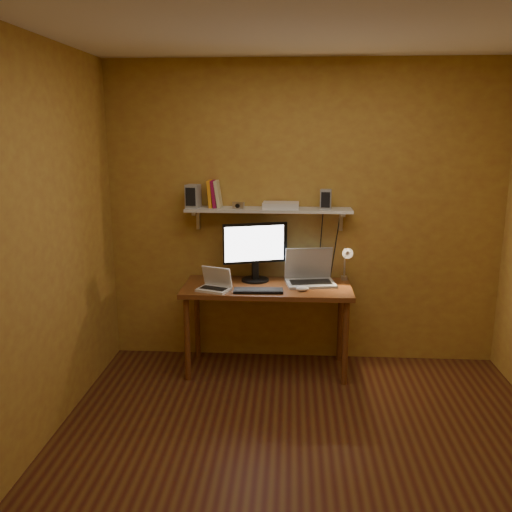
# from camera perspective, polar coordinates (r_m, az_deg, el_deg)

# --- Properties ---
(room) EXTENTS (3.44, 3.24, 2.64)m
(room) POSITION_cam_1_polar(r_m,az_deg,el_deg) (3.14, 5.64, -0.15)
(room) COLOR #553416
(room) RESTS_ON ground
(desk) EXTENTS (1.40, 0.60, 0.75)m
(desk) POSITION_cam_1_polar(r_m,az_deg,el_deg) (4.55, 1.17, -4.19)
(desk) COLOR brown
(desk) RESTS_ON ground
(wall_shelf) EXTENTS (1.40, 0.25, 0.21)m
(wall_shelf) POSITION_cam_1_polar(r_m,az_deg,el_deg) (4.58, 1.32, 4.85)
(wall_shelf) COLOR silver
(wall_shelf) RESTS_ON room
(monitor) EXTENTS (0.54, 0.30, 0.50)m
(monitor) POSITION_cam_1_polar(r_m,az_deg,el_deg) (4.61, -0.08, 0.76)
(monitor) COLOR black
(monitor) RESTS_ON desk
(laptop) EXTENTS (0.44, 0.35, 0.30)m
(laptop) POSITION_cam_1_polar(r_m,az_deg,el_deg) (4.61, 5.66, -1.90)
(laptop) COLOR #92959A
(laptop) RESTS_ON desk
(netbook) EXTENTS (0.30, 0.26, 0.19)m
(netbook) POSITION_cam_1_polar(r_m,az_deg,el_deg) (4.41, -4.32, -2.91)
(netbook) COLOR white
(netbook) RESTS_ON desk
(keyboard) EXTENTS (0.40, 0.15, 0.02)m
(keyboard) POSITION_cam_1_polar(r_m,az_deg,el_deg) (4.35, 0.24, -3.66)
(keyboard) COLOR black
(keyboard) RESTS_ON desk
(mouse) EXTENTS (0.12, 0.09, 0.04)m
(mouse) POSITION_cam_1_polar(r_m,az_deg,el_deg) (4.39, 4.92, -3.44)
(mouse) COLOR white
(mouse) RESTS_ON desk
(desk_lamp) EXTENTS (0.09, 0.23, 0.38)m
(desk_lamp) POSITION_cam_1_polar(r_m,az_deg,el_deg) (4.61, 9.48, -0.34)
(desk_lamp) COLOR silver
(desk_lamp) RESTS_ON desk
(speaker_left) EXTENTS (0.13, 0.13, 0.20)m
(speaker_left) POSITION_cam_1_polar(r_m,az_deg,el_deg) (4.64, -6.64, 6.28)
(speaker_left) COLOR #92959A
(speaker_left) RESTS_ON wall_shelf
(speaker_right) EXTENTS (0.10, 0.10, 0.16)m
(speaker_right) POSITION_cam_1_polar(r_m,az_deg,el_deg) (4.57, 7.35, 5.95)
(speaker_right) COLOR #92959A
(speaker_right) RESTS_ON wall_shelf
(books) EXTENTS (0.12, 0.16, 0.23)m
(books) POSITION_cam_1_polar(r_m,az_deg,el_deg) (4.64, -4.41, 6.54)
(books) COLOR orange
(books) RESTS_ON wall_shelf
(shelf_camera) EXTENTS (0.10, 0.06, 0.06)m
(shelf_camera) POSITION_cam_1_polar(r_m,az_deg,el_deg) (4.53, -1.87, 5.33)
(shelf_camera) COLOR silver
(shelf_camera) RESTS_ON wall_shelf
(router) EXTENTS (0.31, 0.21, 0.05)m
(router) POSITION_cam_1_polar(r_m,az_deg,el_deg) (4.58, 2.63, 5.36)
(router) COLOR white
(router) RESTS_ON wall_shelf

